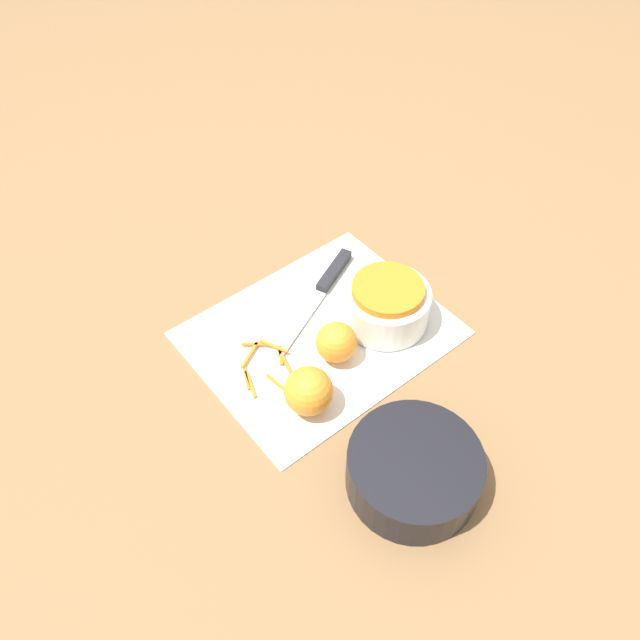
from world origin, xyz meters
The scene contains 8 objects.
ground_plane centered at (0.00, 0.00, 0.00)m, with size 4.00×4.00×0.00m, color olive.
cutting_board centered at (0.00, 0.00, 0.00)m, with size 0.41×0.33×0.01m.
bowl_speckled centered at (-0.11, 0.05, 0.04)m, with size 0.15×0.15×0.08m.
bowl_dark centered at (0.07, 0.29, 0.03)m, with size 0.19×0.19×0.07m.
knife centered at (-0.08, -0.08, 0.01)m, with size 0.25×0.13×0.02m.
orange_left centered at (0.01, 0.06, 0.04)m, with size 0.07×0.07×0.07m.
orange_right centered at (0.11, 0.10, 0.04)m, with size 0.08×0.08×0.08m.
peel_pile centered at (0.12, 0.00, 0.01)m, with size 0.10×0.13×0.01m.
Camera 1 is at (0.43, 0.53, 0.82)m, focal length 35.00 mm.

